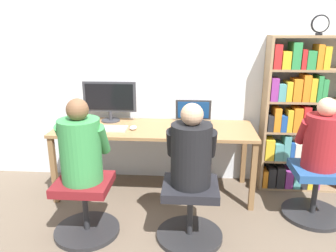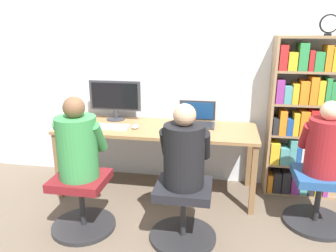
# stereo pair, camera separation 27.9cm
# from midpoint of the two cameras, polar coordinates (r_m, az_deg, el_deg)

# --- Properties ---
(ground_plane) EXTENTS (14.00, 14.00, 0.00)m
(ground_plane) POSITION_cam_midpoint_polar(r_m,az_deg,el_deg) (3.26, -5.47, -13.99)
(ground_plane) COLOR brown
(wall_back) EXTENTS (10.00, 0.05, 2.60)m
(wall_back) POSITION_cam_midpoint_polar(r_m,az_deg,el_deg) (3.54, -4.06, 10.85)
(wall_back) COLOR silver
(wall_back) RESTS_ON ground_plane
(desk) EXTENTS (1.98, 0.66, 0.71)m
(desk) POSITION_cam_midpoint_polar(r_m,az_deg,el_deg) (3.29, -4.81, -1.41)
(desk) COLOR olive
(desk) RESTS_ON ground_plane
(desktop_monitor) EXTENTS (0.56, 0.20, 0.42)m
(desktop_monitor) POSITION_cam_midpoint_polar(r_m,az_deg,el_deg) (3.51, -12.40, 4.40)
(desktop_monitor) COLOR #333338
(desktop_monitor) RESTS_ON desk
(laptop) EXTENTS (0.37, 0.28, 0.24)m
(laptop) POSITION_cam_midpoint_polar(r_m,az_deg,el_deg) (3.37, 2.04, 1.13)
(laptop) COLOR #2D2D30
(laptop) RESTS_ON desk
(keyboard) EXTENTS (0.42, 0.17, 0.03)m
(keyboard) POSITION_cam_midpoint_polar(r_m,az_deg,el_deg) (3.28, -13.22, -0.42)
(keyboard) COLOR #B2B2B7
(keyboard) RESTS_ON desk
(computer_mouse_by_keyboard) EXTENTS (0.07, 0.10, 0.04)m
(computer_mouse_by_keyboard) POSITION_cam_midpoint_polar(r_m,az_deg,el_deg) (3.23, -8.55, -0.31)
(computer_mouse_by_keyboard) COLOR silver
(computer_mouse_by_keyboard) RESTS_ON desk
(office_chair_left) EXTENTS (0.54, 0.54, 0.49)m
(office_chair_left) POSITION_cam_midpoint_polar(r_m,az_deg,el_deg) (2.90, -16.98, -13.25)
(office_chair_left) COLOR #262628
(office_chair_left) RESTS_ON ground_plane
(office_chair_right) EXTENTS (0.54, 0.54, 0.49)m
(office_chair_right) POSITION_cam_midpoint_polar(r_m,az_deg,el_deg) (2.72, 0.82, -14.57)
(office_chair_right) COLOR #262628
(office_chair_right) RESTS_ON ground_plane
(person_at_monitor) EXTENTS (0.40, 0.35, 0.67)m
(person_at_monitor) POSITION_cam_midpoint_polar(r_m,az_deg,el_deg) (2.69, -17.89, -3.48)
(person_at_monitor) COLOR #388C47
(person_at_monitor) RESTS_ON office_chair_left
(person_at_laptop) EXTENTS (0.39, 0.33, 0.65)m
(person_at_laptop) POSITION_cam_midpoint_polar(r_m,az_deg,el_deg) (2.50, 0.88, -4.39)
(person_at_laptop) COLOR black
(person_at_laptop) RESTS_ON office_chair_right
(bookshelf) EXTENTS (0.86, 0.27, 1.59)m
(bookshelf) POSITION_cam_midpoint_polar(r_m,az_deg,el_deg) (3.54, 19.58, 1.23)
(bookshelf) COLOR #997A56
(bookshelf) RESTS_ON ground_plane
(desk_clock) EXTENTS (0.16, 0.03, 0.18)m
(desk_clock) POSITION_cam_midpoint_polar(r_m,az_deg,el_deg) (3.40, 22.79, 16.00)
(desk_clock) COLOR black
(desk_clock) RESTS_ON bookshelf
(office_chair_side) EXTENTS (0.54, 0.54, 0.49)m
(office_chair_side) POSITION_cam_midpoint_polar(r_m,az_deg,el_deg) (3.23, 21.99, -10.54)
(office_chair_side) COLOR #262628
(office_chair_side) RESTS_ON ground_plane
(person_near_shelf) EXTENTS (0.38, 0.33, 0.62)m
(person_near_shelf) POSITION_cam_midpoint_polar(r_m,az_deg,el_deg) (3.04, 22.99, -2.05)
(person_near_shelf) COLOR maroon
(person_near_shelf) RESTS_ON office_chair_side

